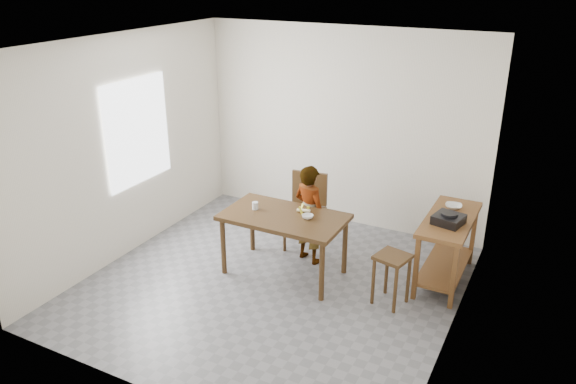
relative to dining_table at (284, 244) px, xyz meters
The scene contains 17 objects.
floor 0.50m from the dining_table, 90.00° to the right, with size 4.00×4.00×0.04m, color slate.
ceiling 2.36m from the dining_table, 90.00° to the right, with size 4.00×4.00×0.04m, color white.
wall_back 1.98m from the dining_table, 90.00° to the left, with size 4.00×0.04×2.70m, color silver.
wall_front 2.52m from the dining_table, 90.00° to the right, with size 4.00×0.04×2.70m, color silver.
wall_left 2.26m from the dining_table, behind, with size 0.04×4.00×2.70m, color silver.
wall_right 2.26m from the dining_table, ahead, with size 0.04×4.00×2.70m, color silver.
window_pane 2.27m from the dining_table, behind, with size 0.02×1.10×1.30m, color white.
dining_table is the anchor object (origin of this frame).
prep_counter 1.86m from the dining_table, 22.15° to the left, with size 0.50×1.20×0.80m, color brown, non-canonical shape.
child 0.50m from the dining_table, 73.15° to the left, with size 0.45×0.30×1.24m, color white.
dining_chair 0.72m from the dining_table, 96.38° to the left, with size 0.46×0.46×0.96m, color #422B15, non-canonical shape.
stool 1.31m from the dining_table, ahead, with size 0.33×0.33×0.58m, color #422B15, non-canonical shape.
glass_tumbler 0.56m from the dining_table, behind, with size 0.07×0.07×0.09m, color silver.
small_bowl 0.48m from the dining_table, 10.10° to the left, with size 0.13×0.13×0.04m, color white.
banana 0.47m from the dining_table, 45.19° to the left, with size 0.18×0.13×0.06m, color gold, non-canonical shape.
serving_bowl 2.01m from the dining_table, 29.82° to the left, with size 0.19×0.19×0.05m, color white.
gas_burner 1.87m from the dining_table, 17.05° to the left, with size 0.30×0.30×0.10m, color black.
Camera 1 is at (2.71, -4.85, 3.42)m, focal length 35.00 mm.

